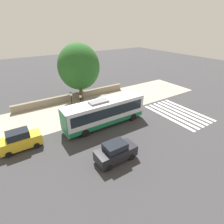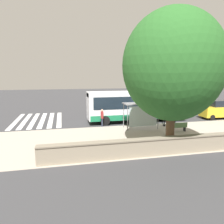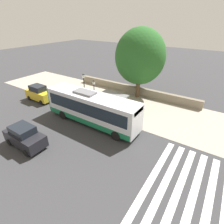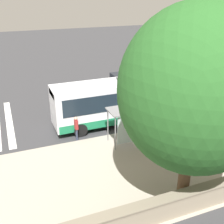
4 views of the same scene
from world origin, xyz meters
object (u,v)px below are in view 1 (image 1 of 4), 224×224
(shade_tree, at_px, (79,67))
(street_lamp_far, at_px, (81,105))
(bench, at_px, (74,111))
(parked_car_far_lane, at_px, (116,152))
(street_lamp_near, at_px, (72,105))
(parked_car_behind_bus, at_px, (20,140))
(bus_shelter, at_px, (97,101))
(pedestrian, at_px, (124,106))
(bus, at_px, (104,112))

(shade_tree, bearing_deg, street_lamp_far, -23.46)
(bench, relative_size, street_lamp_far, 0.43)
(parked_car_far_lane, bearing_deg, bench, 178.11)
(street_lamp_far, bearing_deg, street_lamp_near, -79.46)
(bench, distance_m, parked_car_behind_bus, 9.18)
(parked_car_behind_bus, bearing_deg, parked_car_far_lane, 46.95)
(bus_shelter, xyz_separation_m, shade_tree, (-6.12, 0.16, 3.73))
(parked_car_far_lane, bearing_deg, shade_tree, 167.59)
(bench, bearing_deg, pedestrian, 60.58)
(bus, distance_m, street_lamp_far, 3.52)
(shade_tree, bearing_deg, parked_car_far_lane, -12.41)
(street_lamp_near, distance_m, shade_tree, 8.61)
(bus, distance_m, parked_car_far_lane, 7.00)
(bus_shelter, relative_size, parked_car_far_lane, 0.82)
(parked_car_behind_bus, bearing_deg, pedestrian, 93.88)
(bus, distance_m, street_lamp_near, 4.31)
(bus_shelter, height_order, shade_tree, shade_tree)
(shade_tree, bearing_deg, bus, -5.38)
(shade_tree, relative_size, parked_car_behind_bus, 2.30)
(street_lamp_far, distance_m, parked_car_far_lane, 9.45)
(shade_tree, bearing_deg, bus_shelter, -1.46)
(bus, height_order, shade_tree, shade_tree)
(street_lamp_near, xyz_separation_m, street_lamp_far, (-0.25, 1.37, -0.35))
(pedestrian, relative_size, bench, 1.09)
(street_lamp_near, relative_size, parked_car_behind_bus, 1.08)
(bench, relative_size, parked_car_far_lane, 0.40)
(bus, relative_size, parked_car_far_lane, 2.69)
(bench, relative_size, shade_tree, 0.17)
(bench, bearing_deg, parked_car_far_lane, -1.89)
(parked_car_far_lane, bearing_deg, parked_car_behind_bus, -133.05)
(bus, bearing_deg, street_lamp_far, -146.03)
(pedestrian, bearing_deg, bench, -119.42)
(street_lamp_far, height_order, parked_car_far_lane, street_lamp_far)
(bus, relative_size, bench, 6.73)
(bus_shelter, distance_m, street_lamp_near, 4.15)
(bench, xyz_separation_m, parked_car_behind_bus, (4.64, -7.90, 0.57))
(street_lamp_near, height_order, parked_car_far_lane, street_lamp_near)
(shade_tree, distance_m, parked_car_far_lane, 16.97)
(pedestrian, relative_size, street_lamp_far, 0.47)
(bus_shelter, distance_m, street_lamp_far, 2.73)
(street_lamp_far, relative_size, shade_tree, 0.40)
(street_lamp_near, bearing_deg, bus, 51.47)
(parked_car_behind_bus, bearing_deg, street_lamp_near, 106.80)
(bus_shelter, bearing_deg, shade_tree, 178.54)
(parked_car_behind_bus, relative_size, parked_car_far_lane, 1.01)
(bench, relative_size, street_lamp_near, 0.37)
(shade_tree, xyz_separation_m, parked_car_far_lane, (15.88, -3.50, -4.85))
(pedestrian, bearing_deg, bus, -69.91)
(pedestrian, xyz_separation_m, parked_car_behind_bus, (0.98, -14.40, -0.01))
(pedestrian, height_order, parked_car_behind_bus, parked_car_behind_bus)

